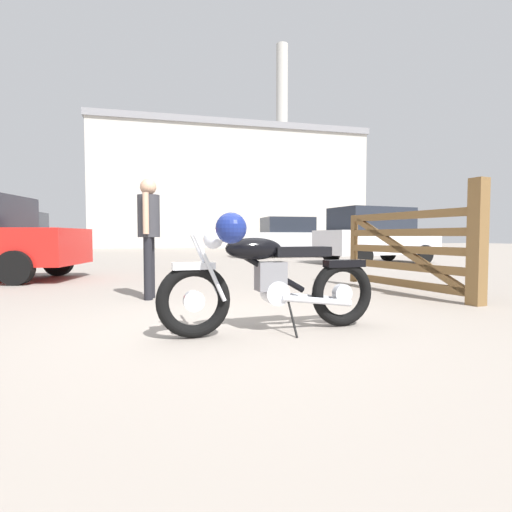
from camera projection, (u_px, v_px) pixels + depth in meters
name	position (u px, v px, depth m)	size (l,w,h in m)	color
ground_plane	(233.00, 324.00, 3.92)	(80.00, 80.00, 0.00)	gray
vintage_motorcycle	(268.00, 279.00, 3.55)	(2.08, 0.73, 1.07)	black
timber_gate	(419.00, 248.00, 5.80)	(0.62, 2.52, 1.60)	brown
bystander	(149.00, 226.00, 5.45)	(0.30, 0.45, 1.66)	black
red_hatchback_near	(287.00, 237.00, 16.73)	(4.22, 1.95, 1.67)	black
pale_sedan_back	(375.00, 235.00, 12.75)	(4.12, 2.32, 1.78)	black
industrial_building	(225.00, 192.00, 36.37)	(22.29, 12.62, 18.87)	beige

